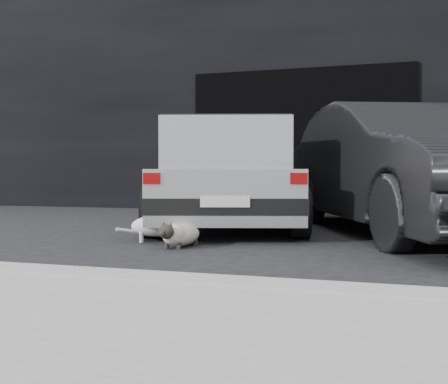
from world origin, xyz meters
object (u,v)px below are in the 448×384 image
(silver_hatchback, at_px, (227,171))
(cat_white, at_px, (159,225))
(cat_siamese, at_px, (179,235))
(second_car, at_px, (405,168))

(silver_hatchback, relative_size, cat_white, 5.82)
(cat_siamese, relative_size, cat_white, 1.14)
(silver_hatchback, relative_size, cat_siamese, 5.09)
(silver_hatchback, height_order, second_car, second_car)
(second_car, bearing_deg, cat_white, -171.65)
(cat_white, bearing_deg, cat_siamese, 20.40)
(cat_white, bearing_deg, second_car, 94.65)
(cat_siamese, height_order, cat_white, cat_white)
(cat_siamese, bearing_deg, silver_hatchback, -77.85)
(second_car, bearing_deg, silver_hatchback, 153.98)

